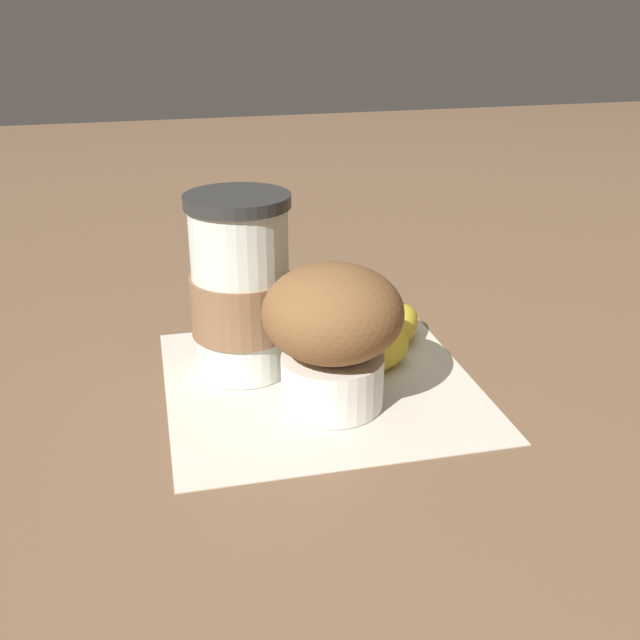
{
  "coord_description": "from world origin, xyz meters",
  "views": [
    {
      "loc": [
        -0.14,
        -0.53,
        0.29
      ],
      "look_at": [
        0.0,
        0.0,
        0.06
      ],
      "focal_mm": 42.0,
      "sensor_mm": 36.0,
      "label": 1
    }
  ],
  "objects": [
    {
      "name": "banana",
      "position": [
        0.08,
        0.09,
        0.02
      ],
      "size": [
        0.1,
        0.22,
        0.03
      ],
      "color": "yellow",
      "rests_on": "paper_napkin"
    },
    {
      "name": "coffee_cup",
      "position": [
        -0.06,
        0.04,
        0.07
      ],
      "size": [
        0.09,
        0.09,
        0.15
      ],
      "color": "silver",
      "rests_on": "paper_napkin"
    },
    {
      "name": "muffin",
      "position": [
        -0.0,
        -0.04,
        0.07
      ],
      "size": [
        0.11,
        0.11,
        0.11
      ],
      "color": "white",
      "rests_on": "paper_napkin"
    },
    {
      "name": "paper_napkin",
      "position": [
        0.0,
        0.0,
        0.0
      ],
      "size": [
        0.26,
        0.26,
        0.0
      ],
      "primitive_type": "cube",
      "rotation": [
        0.0,
        0.0,
        -0.03
      ],
      "color": "beige",
      "rests_on": "ground_plane"
    },
    {
      "name": "ground_plane",
      "position": [
        0.0,
        0.0,
        0.0
      ],
      "size": [
        3.0,
        3.0,
        0.0
      ],
      "primitive_type": "plane",
      "color": "brown"
    }
  ]
}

